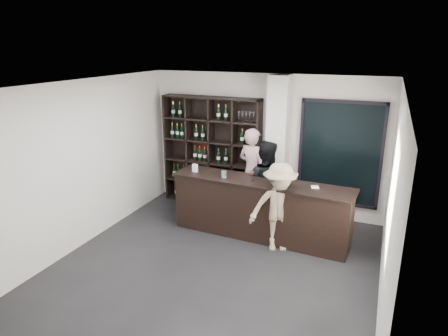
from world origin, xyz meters
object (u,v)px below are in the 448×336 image
at_px(taster_pink, 252,171).
at_px(customer, 279,207).
at_px(wine_shelf, 212,152).
at_px(tasting_counter, 260,209).
at_px(taster_black, 265,185).

bearing_deg(taster_pink, customer, 144.47).
xyz_separation_m(wine_shelf, customer, (1.94, -1.52, -0.41)).
bearing_deg(wine_shelf, tasting_counter, -38.19).
xyz_separation_m(tasting_counter, taster_pink, (-0.50, 1.02, 0.37)).
distance_m(tasting_counter, taster_pink, 1.19).
distance_m(taster_pink, customer, 1.65).
relative_size(tasting_counter, taster_black, 1.92).
relative_size(tasting_counter, customer, 2.12).
relative_size(taster_black, customer, 1.10).
height_order(wine_shelf, customer, wine_shelf).
relative_size(tasting_counter, taster_pink, 1.82).
height_order(wine_shelf, taster_pink, wine_shelf).
distance_m(wine_shelf, customer, 2.50).
xyz_separation_m(wine_shelf, taster_pink, (1.00, -0.17, -0.28)).
xyz_separation_m(tasting_counter, taster_black, (-0.06, 0.47, 0.32)).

